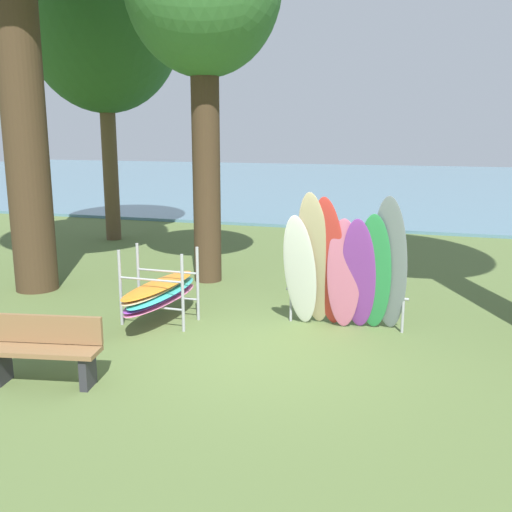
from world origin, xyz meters
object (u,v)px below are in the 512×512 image
leaning_board_pile (344,269)px  tree_far_left_back (103,22)px  board_storage_rack (160,292)px  park_bench (45,349)px

leaning_board_pile → tree_far_left_back: bearing=141.8°
board_storage_rack → tree_far_left_back: bearing=126.2°
leaning_board_pile → park_bench: leaning_board_pile is taller
leaning_board_pile → park_bench: size_ratio=1.55×
tree_far_left_back → board_storage_rack: tree_far_left_back is taller
board_storage_rack → park_bench: (-0.29, -2.58, -0.07)m
board_storage_rack → park_bench: board_storage_rack is taller
tree_far_left_back → leaning_board_pile: size_ratio=3.79×
tree_far_left_back → park_bench: (4.45, -9.05, -5.57)m
tree_far_left_back → board_storage_rack: size_ratio=4.01×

